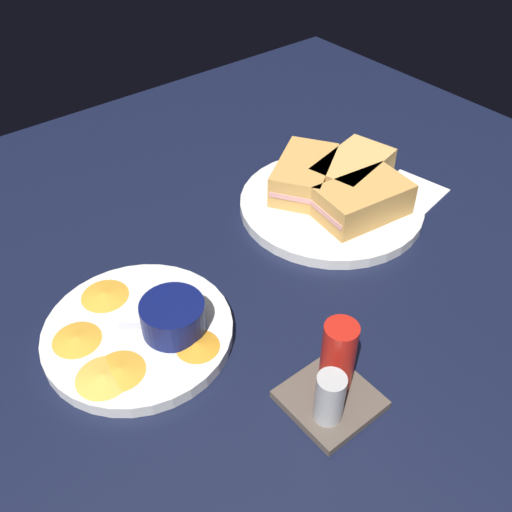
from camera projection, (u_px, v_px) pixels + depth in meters
ground_plane at (298, 246)px, 82.75cm from camera, size 110.00×110.00×3.00cm
plate_sandwich_main at (331, 205)px, 86.39cm from camera, size 27.26×27.26×1.60cm
sandwich_half_near at (363, 201)px, 81.76cm from camera, size 14.02×9.13×4.80cm
sandwich_half_far at (352, 172)px, 87.26cm from camera, size 14.49×10.33×4.80cm
sandwich_half_extra at (304, 175)px, 86.80cm from camera, size 15.04×13.46×4.80cm
ramekin_dark_sauce at (303, 173)px, 88.13cm from camera, size 6.17×6.17×3.46cm
spoon_by_dark_ramekin at (319, 199)px, 85.61cm from camera, size 3.79×9.92×0.80cm
plate_chips_companion at (139, 332)px, 67.36cm from camera, size 22.13×22.13×1.60cm
ramekin_light_gravy at (173, 316)px, 65.39cm from camera, size 7.42×7.42×3.91cm
spoon_by_gravy_ramekin at (178, 327)px, 66.48cm from camera, size 8.47×7.53×0.80cm
plantain_chip_scatter at (116, 343)px, 64.70cm from camera, size 17.95×20.38×0.60cm
condiment_caddy at (334, 379)px, 59.13cm from camera, size 9.00×9.00×9.50cm
paper_napkin_folded at (407, 194)px, 89.53cm from camera, size 12.44×10.84×0.40cm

